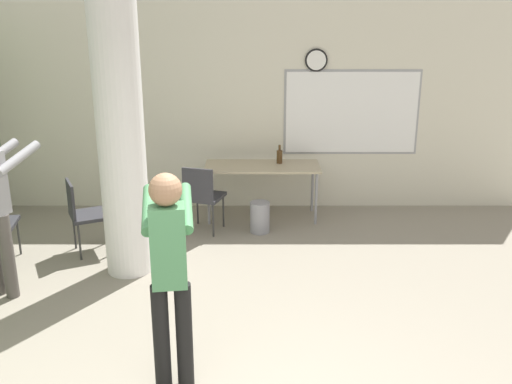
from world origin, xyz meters
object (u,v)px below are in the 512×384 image
Objects in this scene: folding_table at (263,169)px; chair_table_left at (203,194)px; bottle_on_table at (280,156)px; chair_near_pillar at (85,211)px; person_playing_front at (170,265)px.

folding_table is 0.94m from chair_table_left.
folding_table is at bearing 35.76° from chair_table_left.
bottle_on_table is 2.62m from chair_near_pillar.
chair_near_pillar is at bearing 118.87° from person_playing_front.
chair_table_left is 1.43m from chair_near_pillar.
folding_table is 0.30m from bottle_on_table.
chair_near_pillar is at bearing -150.09° from folding_table.
bottle_on_table is 1.22m from chair_table_left.
chair_near_pillar is (-2.27, -1.28, -0.31)m from bottle_on_table.
bottle_on_table reaches higher than chair_table_left.
person_playing_front reaches higher than folding_table.
folding_table is 6.04× the size of bottle_on_table.
chair_near_pillar is at bearing -150.57° from bottle_on_table.
chair_table_left is at bearing 26.14° from chair_near_pillar.
folding_table is 0.91× the size of person_playing_front.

